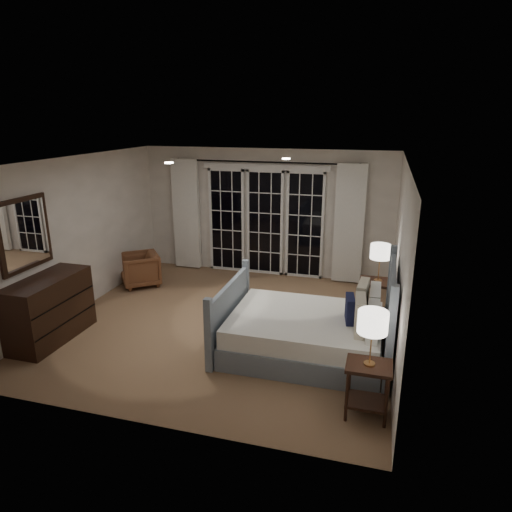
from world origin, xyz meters
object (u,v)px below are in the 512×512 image
(nightstand_left, at_px, (368,382))
(lamp_right, at_px, (380,252))
(bed, at_px, (310,331))
(nightstand_right, at_px, (377,295))
(lamp_left, at_px, (373,323))
(armchair, at_px, (140,269))
(dresser, at_px, (50,309))

(nightstand_left, distance_m, lamp_right, 2.48)
(lamp_right, bearing_deg, bed, -124.83)
(nightstand_right, relative_size, lamp_left, 1.17)
(lamp_right, relative_size, armchair, 0.84)
(dresser, bearing_deg, armchair, 86.77)
(bed, relative_size, nightstand_left, 3.56)
(nightstand_left, relative_size, lamp_right, 1.08)
(armchair, bearing_deg, nightstand_left, 17.64)
(nightstand_right, xyz_separation_m, lamp_right, (-0.00, -0.00, 0.70))
(bed, bearing_deg, dresser, -170.86)
(bed, height_order, nightstand_right, bed)
(nightstand_left, bearing_deg, armchair, 146.26)
(bed, height_order, armchair, bed)
(bed, height_order, lamp_right, bed)
(nightstand_left, distance_m, armchair, 5.20)
(nightstand_left, xyz_separation_m, lamp_right, (0.02, 2.37, 0.75))
(nightstand_left, bearing_deg, lamp_right, 89.42)
(lamp_left, xyz_separation_m, armchair, (-4.32, 2.89, -0.79))
(lamp_left, bearing_deg, armchair, 146.26)
(nightstand_right, height_order, armchair, nightstand_right)
(lamp_left, relative_size, dresser, 0.46)
(bed, distance_m, lamp_right, 1.68)
(nightstand_left, xyz_separation_m, nightstand_right, (0.02, 2.37, 0.06))
(bed, xyz_separation_m, nightstand_right, (0.83, 1.19, 0.14))
(nightstand_left, relative_size, armchair, 0.91)
(nightstand_left, relative_size, lamp_left, 1.03)
(lamp_left, relative_size, lamp_right, 1.04)
(lamp_left, height_order, armchair, lamp_left)
(nightstand_left, height_order, lamp_right, lamp_right)
(dresser, bearing_deg, bed, 9.14)
(armchair, distance_m, dresser, 2.31)
(bed, xyz_separation_m, lamp_left, (0.81, -1.17, 0.77))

